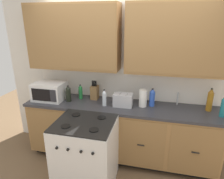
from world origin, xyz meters
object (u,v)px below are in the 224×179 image
bottle_amber (210,100)px  bottle_dark (68,94)px  toaster (123,100)px  bottle_green (81,92)px  bottle_clear (104,98)px  microwave (49,91)px  bottle_teal (223,107)px  stove_range (86,153)px  bottle_blue (152,97)px  paper_towel_roll (143,98)px  knife_block (95,92)px

bottle_amber → bottle_dark: 2.09m
toaster → bottle_green: size_ratio=1.18×
bottle_amber → toaster: bearing=-174.5°
bottle_amber → bottle_clear: 1.50m
microwave → bottle_teal: (2.54, -0.03, 0.00)m
bottle_dark → stove_range: bearing=-50.7°
bottle_teal → stove_range: bearing=-161.8°
bottle_teal → bottle_green: 2.08m
bottle_blue → bottle_dark: (-1.29, -0.12, -0.01)m
paper_towel_roll → bottle_dark: (-1.16, -0.07, -0.00)m
bottle_blue → bottle_clear: bearing=-167.5°
bottle_teal → toaster: bearing=178.2°
knife_block → bottle_dark: bearing=-152.5°
stove_range → knife_block: bearing=98.4°
toaster → bottle_green: 0.74m
knife_block → bottle_amber: bearing=-1.9°
bottle_teal → bottle_clear: bottle_teal is taller
knife_block → paper_towel_roll: knife_block is taller
bottle_dark → bottle_amber: bearing=3.7°
microwave → bottle_teal: bearing=-0.6°
bottle_amber → bottle_green: bottle_amber is taller
toaster → knife_block: 0.53m
bottle_clear → toaster: bearing=10.8°
bottle_teal → bottle_clear: 1.62m
microwave → bottle_dark: (0.33, -0.00, -0.01)m
knife_block → bottle_amber: size_ratio=0.93×
bottle_amber → bottle_teal: (0.13, -0.16, -0.02)m
bottle_amber → bottle_clear: (-1.49, -0.17, -0.04)m
toaster → bottle_dark: size_ratio=1.08×
bottle_green → bottle_blue: 1.15m
stove_range → microwave: 1.18m
stove_range → bottle_dark: (-0.49, 0.59, 0.59)m
paper_towel_roll → bottle_green: (-1.02, 0.08, -0.01)m
bottle_green → bottle_clear: size_ratio=0.93×
stove_range → bottle_amber: (1.60, 0.73, 0.63)m
toaster → bottle_dark: (-0.87, -0.02, 0.03)m
bottle_green → bottle_blue: bearing=-1.7°
bottle_amber → bottle_blue: bearing=-178.8°
bottle_teal → bottle_amber: bearing=129.8°
bottle_blue → bottle_teal: bearing=-8.8°
knife_block → bottle_dark: 0.42m
bottle_teal → bottle_green: bottle_teal is taller
stove_range → bottle_teal: (1.73, 0.57, 0.61)m
bottle_clear → bottle_teal: bearing=0.3°
toaster → bottle_blue: bottle_blue is taller
stove_range → bottle_teal: bottle_teal is taller
bottle_green → bottle_amber: bearing=-0.5°
toaster → bottle_amber: (1.21, 0.12, 0.07)m
toaster → bottle_teal: size_ratio=0.95×
bottle_teal → bottle_dark: bearing=179.4°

